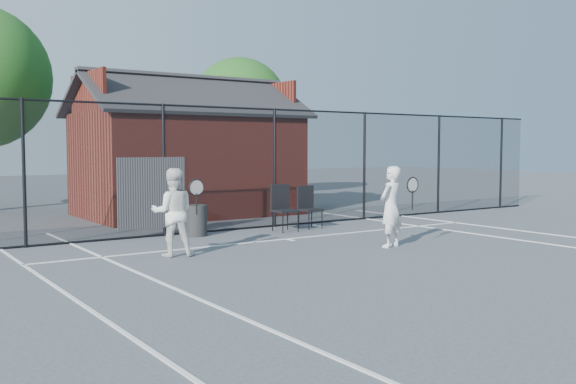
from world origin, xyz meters
TOP-DOWN VIEW (x-y plane):
  - ground at (0.00, 0.00)m, footprint 80.00×80.00m
  - court_lines at (0.00, -1.32)m, footprint 11.02×18.00m
  - fence at (-0.30, 5.00)m, footprint 22.04×3.00m
  - clubhouse at (0.50, 9.00)m, footprint 6.50×4.36m
  - tree_right at (5.50, 14.50)m, footprint 3.97×3.97m
  - player_front at (1.13, 0.90)m, footprint 0.78×0.62m
  - player_back at (-2.97, 2.39)m, footprint 0.97×0.86m
  - chair_left at (0.72, 4.10)m, footprint 0.53×0.55m
  - chair_right at (1.57, 4.24)m, footprint 0.51×0.53m
  - waste_bin at (-1.40, 4.60)m, footprint 0.56×0.56m

SIDE VIEW (x-z plane):
  - ground at x=0.00m, z-range 0.00..0.00m
  - court_lines at x=0.00m, z-range 0.00..0.01m
  - waste_bin at x=-1.40m, z-range 0.00..0.71m
  - chair_right at x=1.57m, z-range 0.00..1.03m
  - chair_left at x=0.72m, z-range 0.00..1.10m
  - player_back at x=-2.97m, z-range 0.00..1.64m
  - player_front at x=1.13m, z-range 0.00..1.65m
  - fence at x=-0.30m, z-range -0.05..2.95m
  - clubhouse at x=0.50m, z-range -0.49..3.70m
  - tree_right at x=5.50m, z-range 0.86..6.56m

